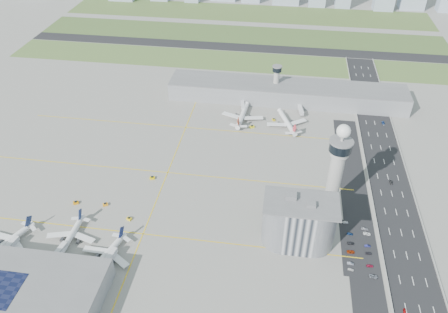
# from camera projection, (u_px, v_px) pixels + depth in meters

# --- Properties ---
(ground) EXTENTS (1000.00, 1000.00, 0.00)m
(ground) POSITION_uv_depth(u_px,v_px,m) (216.00, 207.00, 283.12)
(ground) COLOR gray
(grass_strip_0) EXTENTS (480.00, 50.00, 0.08)m
(grass_strip_0) POSITION_uv_depth(u_px,v_px,m) (232.00, 61.00, 463.95)
(grass_strip_0) COLOR #4A6932
(grass_strip_0) RESTS_ON ground
(grass_strip_1) EXTENTS (480.00, 60.00, 0.08)m
(grass_strip_1) POSITION_uv_depth(u_px,v_px,m) (240.00, 35.00, 523.45)
(grass_strip_1) COLOR #425628
(grass_strip_1) RESTS_ON ground
(grass_strip_2) EXTENTS (480.00, 70.00, 0.08)m
(grass_strip_2) POSITION_uv_depth(u_px,v_px,m) (247.00, 13.00, 586.92)
(grass_strip_2) COLOR #4B5F2D
(grass_strip_2) RESTS_ON ground
(runway) EXTENTS (480.00, 22.00, 0.10)m
(runway) POSITION_uv_depth(u_px,v_px,m) (236.00, 47.00, 493.29)
(runway) COLOR black
(runway) RESTS_ON ground
(highway) EXTENTS (28.00, 500.00, 0.10)m
(highway) POSITION_uv_depth(u_px,v_px,m) (400.00, 226.00, 269.58)
(highway) COLOR black
(highway) RESTS_ON ground
(barrier_left) EXTENTS (0.60, 500.00, 1.20)m
(barrier_left) POSITION_uv_depth(u_px,v_px,m) (376.00, 223.00, 270.90)
(barrier_left) COLOR #9E9E99
(barrier_left) RESTS_ON ground
(barrier_right) EXTENTS (0.60, 500.00, 1.20)m
(barrier_right) POSITION_uv_depth(u_px,v_px,m) (423.00, 227.00, 267.61)
(barrier_right) COLOR #9E9E99
(barrier_right) RESTS_ON ground
(landside_road) EXTENTS (18.00, 260.00, 0.08)m
(landside_road) POSITION_uv_depth(u_px,v_px,m) (360.00, 233.00, 264.59)
(landside_road) COLOR black
(landside_road) RESTS_ON ground
(parking_lot) EXTENTS (20.00, 44.00, 0.10)m
(parking_lot) POSITION_uv_depth(u_px,v_px,m) (358.00, 248.00, 255.30)
(parking_lot) COLOR black
(parking_lot) RESTS_ON ground
(taxiway_line_h_0) EXTENTS (260.00, 0.60, 0.01)m
(taxiway_line_h_0) POSITION_uv_depth(u_px,v_px,m) (143.00, 234.00, 264.01)
(taxiway_line_h_0) COLOR yellow
(taxiway_line_h_0) RESTS_ON ground
(taxiway_line_h_1) EXTENTS (260.00, 0.60, 0.01)m
(taxiway_line_h_1) POSITION_uv_depth(u_px,v_px,m) (168.00, 173.00, 311.61)
(taxiway_line_h_1) COLOR yellow
(taxiway_line_h_1) RESTS_ON ground
(taxiway_line_h_2) EXTENTS (260.00, 0.60, 0.01)m
(taxiway_line_h_2) POSITION_uv_depth(u_px,v_px,m) (186.00, 127.00, 359.22)
(taxiway_line_h_2) COLOR yellow
(taxiway_line_h_2) RESTS_ON ground
(taxiway_line_v) EXTENTS (0.60, 260.00, 0.01)m
(taxiway_line_v) POSITION_uv_depth(u_px,v_px,m) (168.00, 173.00, 311.61)
(taxiway_line_v) COLOR yellow
(taxiway_line_v) RESTS_ON ground
(control_tower) EXTENTS (14.00, 14.00, 64.50)m
(control_tower) POSITION_uv_depth(u_px,v_px,m) (337.00, 167.00, 260.08)
(control_tower) COLOR #ADAAA5
(control_tower) RESTS_ON ground
(secondary_tower) EXTENTS (8.60, 8.60, 31.90)m
(secondary_tower) POSITION_uv_depth(u_px,v_px,m) (276.00, 80.00, 387.37)
(secondary_tower) COLOR #ADAAA5
(secondary_tower) RESTS_ON ground
(admin_building) EXTENTS (42.00, 24.00, 33.50)m
(admin_building) POSITION_uv_depth(u_px,v_px,m) (299.00, 223.00, 250.42)
(admin_building) COLOR #B2B2B7
(admin_building) RESTS_ON ground
(terminal_pier) EXTENTS (210.00, 32.00, 15.80)m
(terminal_pier) POSITION_uv_depth(u_px,v_px,m) (286.00, 92.00, 391.12)
(terminal_pier) COLOR gray
(terminal_pier) RESTS_ON ground
(near_terminal) EXTENTS (84.00, 42.00, 13.00)m
(near_terminal) POSITION_uv_depth(u_px,v_px,m) (22.00, 289.00, 224.55)
(near_terminal) COLOR gray
(near_terminal) RESTS_ON ground
(airplane_near_a) EXTENTS (42.97, 45.64, 10.12)m
(airplane_near_a) POSITION_uv_depth(u_px,v_px,m) (6.00, 240.00, 253.57)
(airplane_near_a) COLOR white
(airplane_near_a) RESTS_ON ground
(airplane_near_b) EXTENTS (30.57, 35.83, 9.94)m
(airplane_near_b) POSITION_uv_depth(u_px,v_px,m) (70.00, 235.00, 256.80)
(airplane_near_b) COLOR white
(airplane_near_b) RESTS_ON ground
(airplane_near_c) EXTENTS (40.47, 44.08, 10.23)m
(airplane_near_c) POSITION_uv_depth(u_px,v_px,m) (105.00, 253.00, 245.33)
(airplane_near_c) COLOR white
(airplane_near_c) RESTS_ON ground
(airplane_far_a) EXTENTS (39.11, 44.85, 11.75)m
(airplane_far_a) POSITION_uv_depth(u_px,v_px,m) (243.00, 112.00, 367.15)
(airplane_far_a) COLOR white
(airplane_far_a) RESTS_ON ground
(airplane_far_b) EXTENTS (46.52, 50.06, 11.35)m
(airplane_far_b) POSITION_uv_depth(u_px,v_px,m) (287.00, 119.00, 358.93)
(airplane_far_b) COLOR white
(airplane_far_b) RESTS_ON ground
(jet_bridge_near_0) EXTENTS (5.39, 14.31, 5.70)m
(jet_bridge_near_0) POSITION_uv_depth(u_px,v_px,m) (1.00, 257.00, 246.29)
(jet_bridge_near_0) COLOR silver
(jet_bridge_near_0) RESTS_ON ground
(jet_bridge_near_1) EXTENTS (5.39, 14.31, 5.70)m
(jet_bridge_near_1) POSITION_uv_depth(u_px,v_px,m) (51.00, 263.00, 242.77)
(jet_bridge_near_1) COLOR silver
(jet_bridge_near_1) RESTS_ON ground
(jet_bridge_near_2) EXTENTS (5.39, 14.31, 5.70)m
(jet_bridge_near_2) POSITION_uv_depth(u_px,v_px,m) (103.00, 269.00, 239.25)
(jet_bridge_near_2) COLOR silver
(jet_bridge_near_2) RESTS_ON ground
(jet_bridge_far_0) EXTENTS (5.39, 14.31, 5.70)m
(jet_bridge_far_0) POSITION_uv_depth(u_px,v_px,m) (242.00, 103.00, 385.90)
(jet_bridge_far_0) COLOR silver
(jet_bridge_far_0) RESTS_ON ground
(jet_bridge_far_1) EXTENTS (5.39, 14.31, 5.70)m
(jet_bridge_far_1) POSITION_uv_depth(u_px,v_px,m) (299.00, 107.00, 380.03)
(jet_bridge_far_1) COLOR silver
(jet_bridge_far_1) RESTS_ON ground
(tug_0) EXTENTS (3.96, 3.39, 1.94)m
(tug_0) POSITION_uv_depth(u_px,v_px,m) (76.00, 202.00, 285.05)
(tug_0) COLOR orange
(tug_0) RESTS_ON ground
(tug_1) EXTENTS (3.86, 3.46, 1.86)m
(tug_1) POSITION_uv_depth(u_px,v_px,m) (105.00, 204.00, 283.72)
(tug_1) COLOR orange
(tug_1) RESTS_ON ground
(tug_2) EXTENTS (3.65, 3.16, 1.78)m
(tug_2) POSITION_uv_depth(u_px,v_px,m) (129.00, 219.00, 273.30)
(tug_2) COLOR yellow
(tug_2) RESTS_ON ground
(tug_3) EXTENTS (3.70, 2.87, 1.94)m
(tug_3) POSITION_uv_depth(u_px,v_px,m) (152.00, 178.00, 305.52)
(tug_3) COLOR #DCBA01
(tug_3) RESTS_ON ground
(tug_4) EXTENTS (4.37, 3.90, 2.11)m
(tug_4) POSITION_uv_depth(u_px,v_px,m) (252.00, 127.00, 358.34)
(tug_4) COLOR yellow
(tug_4) RESTS_ON ground
(tug_5) EXTENTS (3.15, 3.56, 1.72)m
(tug_5) POSITION_uv_depth(u_px,v_px,m) (274.00, 119.00, 367.58)
(tug_5) COLOR gold
(tug_5) RESTS_ON ground
(car_lot_0) EXTENTS (3.45, 1.79, 1.12)m
(car_lot_0) POSITION_uv_depth(u_px,v_px,m) (351.00, 269.00, 241.87)
(car_lot_0) COLOR white
(car_lot_0) RESTS_ON ground
(car_lot_1) EXTENTS (3.83, 1.51, 1.24)m
(car_lot_1) POSITION_uv_depth(u_px,v_px,m) (350.00, 263.00, 245.20)
(car_lot_1) COLOR #898DA0
(car_lot_1) RESTS_ON ground
(car_lot_2) EXTENTS (4.65, 2.40, 1.25)m
(car_lot_2) POSITION_uv_depth(u_px,v_px,m) (351.00, 252.00, 251.99)
(car_lot_2) COLOR #A0300C
(car_lot_2) RESTS_ON ground
(car_lot_3) EXTENTS (4.06, 1.66, 1.18)m
(car_lot_3) POSITION_uv_depth(u_px,v_px,m) (351.00, 243.00, 257.26)
(car_lot_3) COLOR #242429
(car_lot_3) RESTS_ON ground
(car_lot_4) EXTENTS (3.60, 1.56, 1.21)m
(car_lot_4) POSITION_uv_depth(u_px,v_px,m) (350.00, 234.00, 263.33)
(car_lot_4) COLOR navy
(car_lot_4) RESTS_ON ground
(car_lot_5) EXTENTS (3.54, 1.61, 1.13)m
(car_lot_5) POSITION_uv_depth(u_px,v_px,m) (345.00, 222.00, 270.97)
(car_lot_5) COLOR silver
(car_lot_5) RESTS_ON ground
(car_lot_6) EXTENTS (4.92, 2.77, 1.30)m
(car_lot_6) POSITION_uv_depth(u_px,v_px,m) (373.00, 276.00, 238.00)
(car_lot_6) COLOR gray
(car_lot_6) RESTS_ON ground
(car_lot_7) EXTENTS (3.85, 1.75, 1.09)m
(car_lot_7) POSITION_uv_depth(u_px,v_px,m) (370.00, 266.00, 243.90)
(car_lot_7) COLOR #A01737
(car_lot_7) RESTS_ON ground
(car_lot_8) EXTENTS (3.57, 1.50, 1.21)m
(car_lot_8) POSITION_uv_depth(u_px,v_px,m) (368.00, 253.00, 251.17)
(car_lot_8) COLOR #26252C
(car_lot_8) RESTS_ON ground
(car_lot_9) EXTENTS (3.65, 1.78, 1.15)m
(car_lot_9) POSITION_uv_depth(u_px,v_px,m) (368.00, 246.00, 255.66)
(car_lot_9) COLOR navy
(car_lot_9) RESTS_ON ground
(car_lot_10) EXTENTS (4.78, 2.70, 1.26)m
(car_lot_10) POSITION_uv_depth(u_px,v_px,m) (367.00, 234.00, 263.34)
(car_lot_10) COLOR white
(car_lot_10) RESTS_ON ground
(car_lot_11) EXTENTS (4.36, 2.27, 1.21)m
(car_lot_11) POSITION_uv_depth(u_px,v_px,m) (365.00, 229.00, 266.65)
(car_lot_11) COLOR #9FA1AB
(car_lot_11) RESTS_ON ground
(car_hw_0) EXTENTS (1.77, 3.34, 1.08)m
(car_hw_0) POSITION_uv_depth(u_px,v_px,m) (405.00, 311.00, 220.82)
(car_hw_0) COLOR #A70B0C
(car_hw_0) RESTS_ON ground
(car_hw_1) EXTENTS (1.67, 4.02, 1.29)m
(car_hw_1) POSITION_uv_depth(u_px,v_px,m) (391.00, 182.00, 301.91)
(car_hw_1) COLOR black
(car_hw_1) RESTS_ON ground
(car_hw_2) EXTENTS (2.11, 4.56, 1.26)m
(car_hw_2) POSITION_uv_depth(u_px,v_px,m) (383.00, 123.00, 363.81)
(car_hw_2) COLOR navy
(car_hw_2) RESTS_ON ground
(car_hw_4) EXTENTS (1.34, 3.21, 1.09)m
(car_hw_4) POSITION_uv_depth(u_px,v_px,m) (358.00, 87.00, 415.00)
(car_hw_4) COLOR gray
(car_hw_4) RESTS_ON ground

